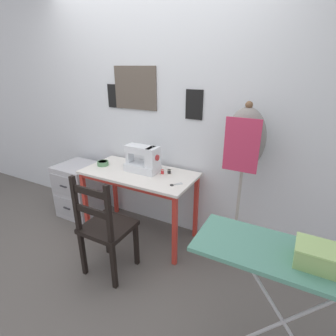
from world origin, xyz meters
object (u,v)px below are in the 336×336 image
object	(u,v)px
scissors	(174,185)
ironing_board	(296,265)
thread_spool_near_machine	(162,172)
dress_form	(244,149)
storage_box	(318,256)
sewing_machine	(144,160)
wooden_chair	(106,228)
filing_cabinet	(80,190)
fabric_bowl	(103,163)
thread_spool_mid_table	(169,172)

from	to	relation	value
scissors	ironing_board	xyz separation A→B (m)	(1.03, -0.70, 0.07)
thread_spool_near_machine	ironing_board	size ratio (longest dim) A/B	0.04
dress_form	storage_box	xyz separation A→B (m)	(0.58, -0.95, -0.17)
sewing_machine	wooden_chair	bearing A→B (deg)	-88.29
dress_form	wooden_chair	bearing A→B (deg)	-141.52
ironing_board	storage_box	xyz separation A→B (m)	(0.08, -0.02, 0.10)
sewing_machine	thread_spool_near_machine	world-z (taller)	sewing_machine
thread_spool_near_machine	storage_box	xyz separation A→B (m)	(1.33, -0.89, 0.15)
filing_cabinet	dress_form	bearing A→B (deg)	3.43
sewing_machine	dress_form	world-z (taller)	dress_form
sewing_machine	thread_spool_near_machine	size ratio (longest dim) A/B	8.17
scissors	storage_box	size ratio (longest dim) A/B	0.52
thread_spool_near_machine	dress_form	world-z (taller)	dress_form
scissors	sewing_machine	bearing A→B (deg)	160.95
fabric_bowl	wooden_chair	world-z (taller)	wooden_chair
sewing_machine	thread_spool_mid_table	bearing A→B (deg)	15.64
sewing_machine	fabric_bowl	bearing A→B (deg)	-172.86
thread_spool_near_machine	wooden_chair	size ratio (longest dim) A/B	0.05
thread_spool_near_machine	ironing_board	distance (m)	1.53
fabric_bowl	scissors	world-z (taller)	fabric_bowl
filing_cabinet	ironing_board	xyz separation A→B (m)	(2.39, -0.82, 0.49)
scissors	thread_spool_near_machine	distance (m)	0.28
ironing_board	wooden_chair	bearing A→B (deg)	172.25
sewing_machine	filing_cabinet	size ratio (longest dim) A/B	0.55
filing_cabinet	wooden_chair	bearing A→B (deg)	-33.15
fabric_bowl	filing_cabinet	xyz separation A→B (m)	(-0.45, 0.04, -0.44)
wooden_chair	sewing_machine	bearing A→B (deg)	91.71
dress_form	storage_box	size ratio (longest dim) A/B	7.15
thread_spool_mid_table	wooden_chair	world-z (taller)	wooden_chair
scissors	ironing_board	bearing A→B (deg)	-33.98
wooden_chair	filing_cabinet	xyz separation A→B (m)	(-0.96, 0.62, -0.13)
sewing_machine	storage_box	bearing A→B (deg)	-29.28
fabric_bowl	thread_spool_mid_table	world-z (taller)	fabric_bowl
thread_spool_near_machine	fabric_bowl	bearing A→B (deg)	-172.38
fabric_bowl	filing_cabinet	world-z (taller)	fabric_bowl
fabric_bowl	wooden_chair	size ratio (longest dim) A/B	0.13
scissors	wooden_chair	distance (m)	0.70
sewing_machine	thread_spool_mid_table	size ratio (longest dim) A/B	8.35
thread_spool_mid_table	dress_form	bearing A→B (deg)	1.84
fabric_bowl	thread_spool_near_machine	world-z (taller)	fabric_bowl
fabric_bowl	wooden_chair	distance (m)	0.83
thread_spool_near_machine	filing_cabinet	world-z (taller)	thread_spool_near_machine
filing_cabinet	ironing_board	size ratio (longest dim) A/B	0.63
ironing_board	storage_box	world-z (taller)	storage_box
ironing_board	storage_box	size ratio (longest dim) A/B	4.94
filing_cabinet	storage_box	xyz separation A→B (m)	(2.46, -0.84, 0.59)
ironing_board	dress_form	bearing A→B (deg)	118.25
dress_form	storage_box	world-z (taller)	dress_form
fabric_bowl	scissors	size ratio (longest dim) A/B	1.10
fabric_bowl	filing_cabinet	size ratio (longest dim) A/B	0.19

